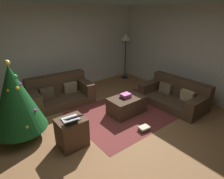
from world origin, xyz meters
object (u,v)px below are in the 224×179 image
object	(u,v)px
book_stack	(144,128)
corner_lamp	(126,40)
gift_box	(126,95)
christmas_tree	(15,98)
tv_remote	(122,99)
couch_left	(60,93)
ottoman	(126,105)
laptop	(72,118)
couch_right	(175,95)
side_table	(72,132)

from	to	relation	value
book_stack	corner_lamp	distance (m)	3.72
gift_box	christmas_tree	size ratio (longest dim) A/B	0.14
gift_box	tv_remote	bearing A→B (deg)	-166.69
couch_left	gift_box	bearing A→B (deg)	129.20
tv_remote	christmas_tree	bearing A→B (deg)	156.58
christmas_tree	ottoman	bearing A→B (deg)	-13.72
couch_left	laptop	bearing A→B (deg)	77.24
book_stack	christmas_tree	bearing A→B (deg)	147.33
couch_right	gift_box	world-z (taller)	couch_right
ottoman	christmas_tree	bearing A→B (deg)	166.28
gift_box	book_stack	xyz separation A→B (m)	(-0.21, -0.84, -0.42)
couch_left	side_table	bearing A→B (deg)	76.88
ottoman	side_table	bearing A→B (deg)	-170.23
laptop	tv_remote	bearing A→B (deg)	13.01
ottoman	corner_lamp	xyz separation A→B (m)	(1.77, 2.04, 1.20)
couch_left	tv_remote	size ratio (longest dim) A/B	10.78
couch_right	ottoman	size ratio (longest dim) A/B	1.96
laptop	corner_lamp	bearing A→B (deg)	34.82
gift_box	laptop	bearing A→B (deg)	-166.97
side_table	laptop	bearing A→B (deg)	-94.98
ottoman	christmas_tree	world-z (taller)	christmas_tree
couch_left	book_stack	size ratio (longest dim) A/B	6.95
side_table	ottoman	bearing A→B (deg)	9.77
gift_box	side_table	bearing A→B (deg)	-168.86
couch_left	laptop	distance (m)	2.03
tv_remote	corner_lamp	distance (m)	2.96
couch_right	gift_box	distance (m)	1.48
laptop	couch_right	bearing A→B (deg)	-2.12
tv_remote	side_table	distance (m)	1.55
christmas_tree	side_table	distance (m)	1.25
ottoman	book_stack	xyz separation A→B (m)	(-0.20, -0.80, -0.17)
side_table	corner_lamp	size ratio (longest dim) A/B	0.35
tv_remote	book_stack	size ratio (longest dim) A/B	0.64
christmas_tree	corner_lamp	bearing A→B (deg)	19.65
couch_right	gift_box	xyz separation A→B (m)	(-1.38, 0.50, 0.21)
gift_box	book_stack	bearing A→B (deg)	-103.71
couch_right	corner_lamp	size ratio (longest dim) A/B	1.04
christmas_tree	gift_box	bearing A→B (deg)	-12.75
side_table	corner_lamp	distance (m)	4.29
couch_left	corner_lamp	world-z (taller)	corner_lamp
couch_right	christmas_tree	distance (m)	3.91
book_stack	corner_lamp	bearing A→B (deg)	55.23
side_table	book_stack	xyz separation A→B (m)	(1.45, -0.52, -0.24)
gift_box	book_stack	world-z (taller)	gift_box
tv_remote	laptop	world-z (taller)	laptop
gift_box	tv_remote	xyz separation A→B (m)	(-0.14, -0.03, -0.03)
christmas_tree	corner_lamp	size ratio (longest dim) A/B	0.98
gift_box	ottoman	bearing A→B (deg)	-92.70
couch_right	ottoman	world-z (taller)	couch_right
couch_left	christmas_tree	bearing A→B (deg)	42.45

